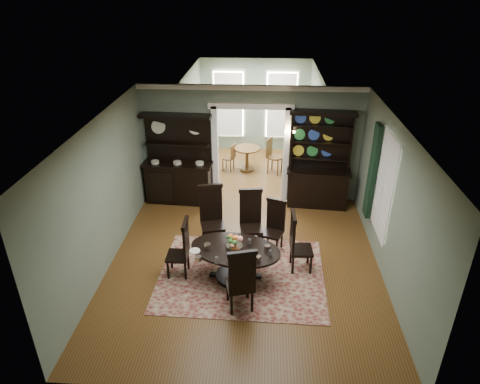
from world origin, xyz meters
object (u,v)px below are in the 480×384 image
object	(u,v)px
welsh_dresser	(318,173)
parlor_table	(247,156)
dining_table	(235,258)
sideboard	(179,172)

from	to	relation	value
welsh_dresser	parlor_table	world-z (taller)	welsh_dresser
dining_table	welsh_dresser	xyz separation A→B (m)	(1.86, 3.14, 0.41)
sideboard	parlor_table	world-z (taller)	sideboard
dining_table	parlor_table	world-z (taller)	parlor_table
welsh_dresser	parlor_table	size ratio (longest dim) A/B	3.15
parlor_table	welsh_dresser	bearing A→B (deg)	-46.98
sideboard	parlor_table	size ratio (longest dim) A/B	2.95
dining_table	parlor_table	size ratio (longest dim) A/B	2.49
sideboard	welsh_dresser	xyz separation A→B (m)	(3.54, 0.00, 0.09)
sideboard	welsh_dresser	world-z (taller)	welsh_dresser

